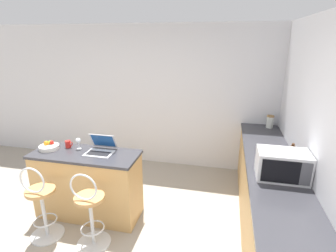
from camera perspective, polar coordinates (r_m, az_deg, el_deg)
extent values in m
cube|color=silver|center=(4.91, -3.05, 6.23)|extent=(12.00, 0.06, 2.60)
cube|color=tan|center=(3.80, -16.97, -12.29)|extent=(1.38, 0.52, 0.89)
cube|color=#333338|center=(3.59, -17.66, -5.91)|extent=(1.41, 0.55, 0.03)
cube|color=tan|center=(3.62, 20.92, -14.35)|extent=(0.60, 3.10, 0.89)
cube|color=#333338|center=(3.40, 21.80, -7.75)|extent=(0.63, 3.13, 0.03)
cylinder|color=silver|center=(3.85, -24.69, -20.62)|extent=(0.40, 0.40, 0.02)
cylinder|color=silver|center=(3.68, -25.35, -16.84)|extent=(0.04, 0.04, 0.61)
torus|color=silver|center=(3.73, -25.14, -18.04)|extent=(0.28, 0.28, 0.02)
cylinder|color=#B7844C|center=(3.51, -26.06, -12.57)|extent=(0.34, 0.34, 0.04)
torus|color=silver|center=(3.36, -27.50, -10.48)|extent=(0.32, 0.02, 0.32)
cylinder|color=silver|center=(3.55, -15.76, -23.24)|extent=(0.40, 0.40, 0.02)
cylinder|color=silver|center=(3.36, -16.24, -19.28)|extent=(0.04, 0.04, 0.61)
torus|color=silver|center=(3.42, -16.09, -20.54)|extent=(0.28, 0.28, 0.02)
cylinder|color=#B7844C|center=(3.18, -16.76, -14.74)|extent=(0.34, 0.34, 0.04)
torus|color=silver|center=(3.02, -17.97, -12.58)|extent=(0.32, 0.02, 0.32)
cube|color=#B7BABF|center=(3.51, -14.75, -5.76)|extent=(0.35, 0.25, 0.01)
cube|color=black|center=(3.50, -14.89, -5.78)|extent=(0.30, 0.14, 0.00)
cube|color=#B7BABF|center=(3.58, -13.89, -3.17)|extent=(0.35, 0.11, 0.21)
cube|color=#19478C|center=(3.58, -13.93, -3.16)|extent=(0.31, 0.09, 0.18)
cube|color=silver|center=(3.02, 23.64, -7.77)|extent=(0.52, 0.33, 0.30)
cube|color=black|center=(2.87, 23.29, -9.18)|extent=(0.36, 0.01, 0.24)
cube|color=#4C4C51|center=(2.92, 27.82, -9.32)|extent=(0.10, 0.01, 0.24)
cylinder|color=silver|center=(3.74, -18.77, -4.71)|extent=(0.06, 0.06, 0.00)
cylinder|color=silver|center=(3.72, -18.85, -4.05)|extent=(0.01, 0.01, 0.09)
sphere|color=silver|center=(3.69, -18.96, -3.00)|extent=(0.07, 0.07, 0.07)
cylinder|color=silver|center=(4.68, 21.30, 0.79)|extent=(0.11, 0.11, 0.19)
cylinder|color=olive|center=(4.65, 21.44, 2.01)|extent=(0.12, 0.12, 0.02)
cylinder|color=silver|center=(3.87, -24.45, -4.24)|extent=(0.26, 0.26, 0.05)
sphere|color=red|center=(3.89, -24.02, -3.34)|extent=(0.06, 0.06, 0.06)
sphere|color=orange|center=(3.89, -24.98, -3.42)|extent=(0.07, 0.07, 0.07)
sphere|color=#66B233|center=(3.90, -24.26, -3.33)|extent=(0.06, 0.06, 0.06)
cylinder|color=#4C2D19|center=(3.43, 25.33, -5.63)|extent=(0.05, 0.05, 0.23)
sphere|color=#4C2D19|center=(3.38, 25.62, -3.64)|extent=(0.04, 0.04, 0.04)
cylinder|color=red|center=(3.82, -20.94, -3.71)|extent=(0.07, 0.07, 0.10)
torus|color=red|center=(3.79, -20.33, -3.72)|extent=(0.01, 0.06, 0.06)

